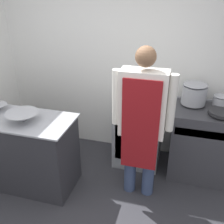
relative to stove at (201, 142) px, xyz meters
The scene contains 9 objects.
wall_back 1.56m from the stove, 162.50° to the left, with size 8.00×0.05×2.70m.
prep_counter 2.29m from the stove, 160.06° to the right, with size 1.37×0.61×0.92m.
stove is the anchor object (origin of this frame).
fridge_unit 0.84m from the stove, behind, with size 0.61×0.57×0.85m.
person_cook 1.07m from the stove, 140.51° to the right, with size 0.67×0.24×1.79m.
mixing_bowl 2.23m from the stove, 157.32° to the right, with size 0.36×0.36×0.12m.
stock_pot 0.66m from the stove, 147.70° to the left, with size 0.30×0.30×0.28m.
saute_pan 0.54m from the stove, 34.88° to the right, with size 0.31×0.31×0.04m.
sauce_pot 0.59m from the stove, 35.42° to the left, with size 0.20×0.20×0.15m.
Camera 1 is at (0.87, -1.60, 2.33)m, focal length 42.00 mm.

